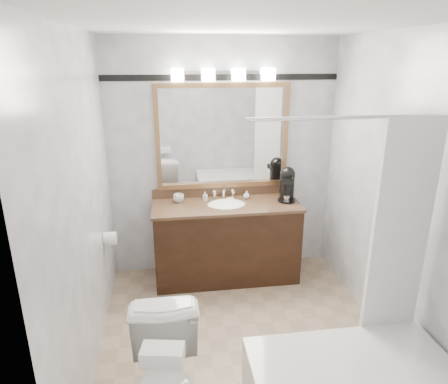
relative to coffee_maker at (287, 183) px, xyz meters
The scene contains 14 objects.
room 1.27m from the coffee_maker, 121.65° to the right, with size 2.42×2.62×2.52m.
vanity 0.88m from the coffee_maker, behind, with size 1.53×0.58×0.97m.
mirror 0.83m from the coffee_maker, 161.36° to the left, with size 1.40×0.04×1.10m.
vanity_light_bar 1.29m from the coffee_maker, 165.76° to the left, with size 1.02×0.14×0.12m.
accent_stripe 1.27m from the coffee_maker, 160.49° to the left, with size 2.40×0.01×0.06m, color black.
bathtub 2.10m from the coffee_maker, 92.96° to the right, with size 1.30×0.75×1.96m.
tp_roll 1.87m from the coffee_maker, 167.52° to the right, with size 0.12×0.12×0.11m, color white.
tissue_box 2.55m from the coffee_maker, 120.82° to the right, with size 0.22×0.12×0.09m, color white.
coffee_maker is the anchor object (origin of this frame).
cup_left 1.15m from the coffee_maker, behind, with size 0.11×0.11×0.09m, color white.
cup_right 1.15m from the coffee_maker, behind, with size 0.08×0.08×0.07m, color white.
soap_bottle_a 0.88m from the coffee_maker, behind, with size 0.04×0.04×0.10m, color white.
soap_bottle_b 0.45m from the coffee_maker, 167.57° to the left, with size 0.07×0.07×0.08m, color white.
soap_bar 0.62m from the coffee_maker, behind, with size 0.07×0.04×0.02m, color beige.
Camera 1 is at (-0.57, -2.81, 2.29)m, focal length 32.00 mm.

